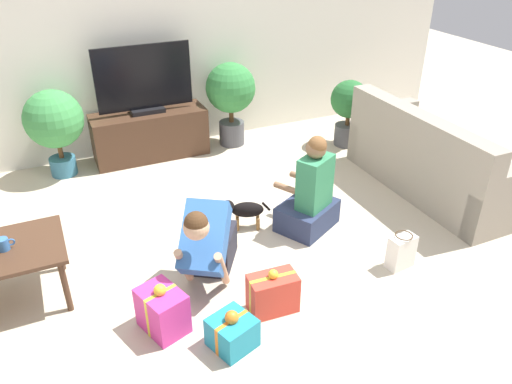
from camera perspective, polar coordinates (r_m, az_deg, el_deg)
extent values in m
plane|color=beige|center=(4.13, -3.85, -8.74)|extent=(16.00, 16.00, 0.00)
cube|color=white|center=(5.92, -13.87, 16.57)|extent=(8.40, 0.06, 2.60)
cube|color=gray|center=(5.46, 19.76, 2.53)|extent=(0.82, 1.95, 0.45)
cube|color=gray|center=(5.09, 18.00, 6.29)|extent=(0.20, 1.95, 0.42)
cube|color=gray|center=(4.91, 26.80, -0.97)|extent=(0.82, 0.16, 0.63)
cube|color=gray|center=(6.03, 14.28, 6.88)|extent=(0.82, 0.16, 0.63)
cube|color=#EACC4C|center=(5.04, 21.99, 4.60)|extent=(0.18, 0.34, 0.32)
cube|color=#288E6B|center=(5.45, 17.35, 7.31)|extent=(0.18, 0.34, 0.32)
cylinder|color=#472D1E|center=(3.86, -20.94, -10.00)|extent=(0.04, 0.04, 0.44)
cylinder|color=#472D1E|center=(4.28, -21.67, -5.82)|extent=(0.04, 0.04, 0.44)
cube|color=#472D1E|center=(5.95, -11.99, 6.44)|extent=(1.29, 0.44, 0.55)
cube|color=black|center=(5.85, -12.30, 9.13)|extent=(0.37, 0.20, 0.05)
cube|color=black|center=(5.73, -12.71, 12.67)|extent=(1.06, 0.03, 0.71)
cylinder|color=#4C4C51|center=(6.22, -2.79, 6.78)|extent=(0.31, 0.31, 0.29)
cylinder|color=brown|center=(6.14, -2.84, 8.79)|extent=(0.06, 0.06, 0.18)
sphere|color=#337F3D|center=(6.02, -2.92, 11.81)|extent=(0.59, 0.59, 0.59)
cylinder|color=#336B84|center=(5.88, -21.14, 2.82)|extent=(0.28, 0.28, 0.20)
cylinder|color=brown|center=(5.80, -21.48, 4.51)|extent=(0.05, 0.05, 0.18)
sphere|color=#3D8E47|center=(5.67, -22.13, 7.73)|extent=(0.61, 0.61, 0.61)
cylinder|color=#4C4C51|center=(6.30, 10.27, 6.48)|extent=(0.30, 0.30, 0.26)
cylinder|color=brown|center=(6.23, 10.43, 8.14)|extent=(0.05, 0.05, 0.14)
sphere|color=#286B33|center=(6.14, 10.65, 10.39)|extent=(0.45, 0.45, 0.45)
cube|color=#23232D|center=(4.12, -4.68, -6.36)|extent=(0.48, 0.53, 0.28)
cube|color=#3366AD|center=(3.70, -5.87, -5.20)|extent=(0.56, 0.62, 0.49)
sphere|color=tan|center=(3.42, -6.84, -4.01)|extent=(0.18, 0.18, 0.18)
sphere|color=#472D19|center=(3.40, -6.87, -3.57)|extent=(0.17, 0.17, 0.17)
cylinder|color=tan|center=(3.78, -8.21, -8.33)|extent=(0.21, 0.28, 0.44)
cylinder|color=tan|center=(3.72, -3.88, -8.78)|extent=(0.21, 0.28, 0.44)
cube|color=#283351|center=(4.58, 5.84, -2.66)|extent=(0.65, 0.60, 0.24)
cube|color=#338456|center=(4.37, 6.74, 1.10)|extent=(0.38, 0.33, 0.48)
sphere|color=#8E6647|center=(4.24, 6.88, 4.96)|extent=(0.18, 0.18, 0.18)
sphere|color=brown|center=(4.22, 7.02, 5.31)|extent=(0.16, 0.16, 0.16)
cylinder|color=#8E6647|center=(4.60, 5.37, 1.65)|extent=(0.17, 0.26, 0.06)
cylinder|color=#8E6647|center=(4.41, 3.56, 0.42)|extent=(0.17, 0.26, 0.06)
ellipsoid|color=black|center=(4.50, -0.98, -2.03)|extent=(0.32, 0.23, 0.14)
sphere|color=black|center=(4.48, -3.25, -1.69)|extent=(0.12, 0.12, 0.12)
sphere|color=olive|center=(4.49, -3.87, -1.82)|extent=(0.06, 0.06, 0.06)
cylinder|color=black|center=(4.50, 1.17, -1.66)|extent=(0.08, 0.05, 0.09)
cylinder|color=olive|center=(4.61, -2.15, -3.20)|extent=(0.03, 0.03, 0.12)
cylinder|color=olive|center=(4.54, -2.13, -3.74)|extent=(0.03, 0.03, 0.12)
cylinder|color=olive|center=(4.61, 0.19, -3.14)|extent=(0.03, 0.03, 0.12)
cylinder|color=olive|center=(4.54, 0.24, -3.68)|extent=(0.03, 0.03, 0.12)
cube|color=red|center=(3.66, 1.93, -11.50)|extent=(0.36, 0.22, 0.30)
cube|color=yellow|center=(3.66, 1.93, -11.50)|extent=(0.35, 0.05, 0.30)
sphere|color=yellow|center=(3.55, 1.98, -9.39)|extent=(0.07, 0.07, 0.07)
cube|color=teal|center=(3.44, -2.73, -15.76)|extent=(0.34, 0.34, 0.22)
cube|color=orange|center=(3.44, -2.73, -15.76)|extent=(0.27, 0.12, 0.22)
sphere|color=orange|center=(3.34, -2.79, -14.13)|extent=(0.09, 0.09, 0.09)
cube|color=#CC3389|center=(3.57, -10.64, -13.19)|extent=(0.34, 0.39, 0.32)
cube|color=yellow|center=(3.57, -10.64, -13.19)|extent=(0.24, 0.11, 0.32)
sphere|color=yellow|center=(3.45, -10.93, -10.96)|extent=(0.09, 0.09, 0.09)
cube|color=white|center=(4.22, 16.26, -6.60)|extent=(0.24, 0.15, 0.29)
torus|color=#4C3823|center=(4.13, 16.58, -4.77)|extent=(0.16, 0.16, 0.01)
cylinder|color=#386BAD|center=(3.92, -26.94, -5.35)|extent=(0.08, 0.08, 0.09)
torus|color=#386BAD|center=(3.91, -26.21, -5.15)|extent=(0.06, 0.01, 0.06)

